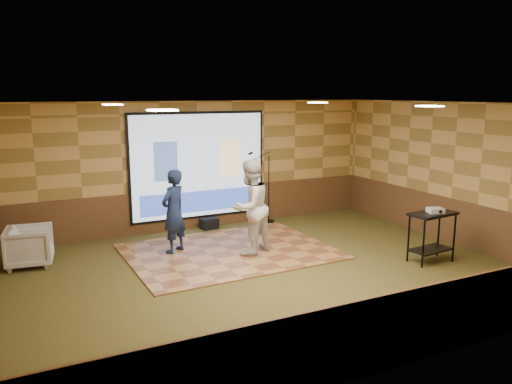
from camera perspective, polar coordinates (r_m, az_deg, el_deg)
name	(u,v)px	position (r m, az deg, el deg)	size (l,w,h in m)	color
ground	(265,273)	(9.10, 1.05, -9.20)	(9.00, 9.00, 0.00)	#283417
room_shell	(266,157)	(8.59, 1.10, 4.00)	(9.04, 7.04, 3.02)	tan
wainscot_back	(199,208)	(12.03, -6.51, -1.80)	(9.00, 0.04, 0.95)	#54371C
wainscot_front	(401,329)	(6.27, 16.21, -14.79)	(9.00, 0.04, 0.95)	#54371C
wainscot_right	(449,220)	(11.61, 21.18, -2.98)	(0.04, 7.00, 0.95)	#54371C
projector_screen	(199,167)	(11.81, -6.54, 2.89)	(3.32, 0.06, 2.52)	black
downlight_nw	(113,105)	(9.54, -16.07, 9.57)	(0.32, 0.32, 0.02)	beige
downlight_ne	(318,103)	(11.19, 7.05, 10.11)	(0.32, 0.32, 0.02)	beige
downlight_sw	(162,110)	(6.32, -10.67, 9.17)	(0.32, 0.32, 0.02)	beige
downlight_se	(430,106)	(8.61, 19.24, 9.25)	(0.32, 0.32, 0.02)	beige
dance_floor	(230,251)	(10.22, -3.04, -6.79)	(4.02, 3.06, 0.03)	#A7723D
player_left	(174,211)	(10.05, -9.40, -2.20)	(0.61, 0.40, 1.68)	#162245
player_right	(250,207)	(9.81, -0.67, -1.73)	(0.92, 0.72, 1.89)	silver
av_table	(432,227)	(10.04, 19.47, -3.83)	(0.92, 0.48, 0.97)	black
projector	(435,210)	(9.96, 19.82, -1.98)	(0.28, 0.23, 0.09)	silver
mic_stand	(267,203)	(12.41, 1.23, -1.25)	(0.70, 0.29, 1.80)	black
banquet_chair	(30,246)	(10.25, -24.45, -5.67)	(0.80, 0.82, 0.75)	gray
duffel_bag	(209,224)	(11.94, -5.36, -3.61)	(0.40, 0.27, 0.25)	black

